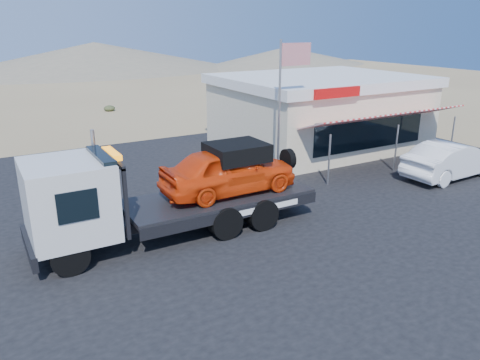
{
  "coord_description": "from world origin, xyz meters",
  "views": [
    {
      "loc": [
        -6.26,
        -11.31,
        6.58
      ],
      "look_at": [
        1.32,
        1.87,
        1.5
      ],
      "focal_mm": 35.0,
      "sensor_mm": 36.0,
      "label": 1
    }
  ],
  "objects_px": {
    "tow_truck": "(170,187)",
    "jerky_store": "(319,111)",
    "white_sedan": "(451,160)",
    "flagpole": "(284,96)"
  },
  "relations": [
    {
      "from": "tow_truck",
      "to": "jerky_store",
      "type": "height_order",
      "value": "jerky_store"
    },
    {
      "from": "tow_truck",
      "to": "jerky_store",
      "type": "relative_size",
      "value": 0.88
    },
    {
      "from": "white_sedan",
      "to": "jerky_store",
      "type": "distance_m",
      "value": 7.82
    },
    {
      "from": "tow_truck",
      "to": "white_sedan",
      "type": "height_order",
      "value": "tow_truck"
    },
    {
      "from": "tow_truck",
      "to": "jerky_store",
      "type": "xyz_separation_m",
      "value": [
        11.68,
        7.0,
        0.35
      ]
    },
    {
      "from": "tow_truck",
      "to": "flagpole",
      "type": "height_order",
      "value": "flagpole"
    },
    {
      "from": "tow_truck",
      "to": "flagpole",
      "type": "bearing_deg",
      "value": 22.49
    },
    {
      "from": "white_sedan",
      "to": "tow_truck",
      "type": "bearing_deg",
      "value": 85.43
    },
    {
      "from": "jerky_store",
      "to": "tow_truck",
      "type": "bearing_deg",
      "value": -149.05
    },
    {
      "from": "flagpole",
      "to": "tow_truck",
      "type": "bearing_deg",
      "value": -157.51
    }
  ]
}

